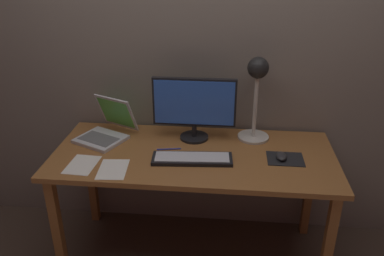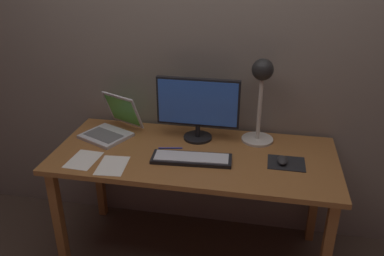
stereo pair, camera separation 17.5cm
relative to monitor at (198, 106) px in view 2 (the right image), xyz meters
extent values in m
plane|color=#47382D|center=(0.01, -0.19, -0.96)|extent=(4.80, 4.80, 0.00)
cube|color=gray|center=(0.01, 0.21, 0.34)|extent=(4.80, 0.06, 2.60)
cube|color=#935B2D|center=(0.01, -0.19, -0.23)|extent=(1.60, 0.70, 0.03)
cube|color=#935B2D|center=(-0.73, -0.48, -0.60)|extent=(0.05, 0.05, 0.71)
cube|color=#935B2D|center=(-0.73, 0.10, -0.60)|extent=(0.05, 0.05, 0.71)
cube|color=#935B2D|center=(0.75, 0.10, -0.60)|extent=(0.05, 0.05, 0.71)
cylinder|color=black|center=(0.00, 0.00, -0.21)|extent=(0.17, 0.17, 0.01)
cylinder|color=black|center=(0.00, 0.00, -0.16)|extent=(0.03, 0.03, 0.08)
cube|color=black|center=(0.00, 0.00, 0.02)|extent=(0.49, 0.03, 0.29)
cube|color=blue|center=(0.00, -0.02, 0.02)|extent=(0.47, 0.00, 0.27)
cube|color=black|center=(0.01, -0.27, -0.21)|extent=(0.45, 0.17, 0.02)
cube|color=silver|center=(0.01, -0.27, -0.19)|extent=(0.41, 0.14, 0.01)
cube|color=silver|center=(-0.56, -0.09, -0.21)|extent=(0.34, 0.32, 0.02)
cube|color=slate|center=(-0.57, -0.10, -0.19)|extent=(0.26, 0.21, 0.00)
cube|color=silver|center=(-0.49, 0.06, -0.09)|extent=(0.28, 0.20, 0.22)
cube|color=#59C64C|center=(-0.49, 0.06, -0.09)|extent=(0.25, 0.17, 0.19)
cylinder|color=beige|center=(0.36, 0.04, -0.21)|extent=(0.19, 0.19, 0.01)
cylinder|color=silver|center=(0.36, 0.04, 0.00)|extent=(0.02, 0.02, 0.40)
sphere|color=black|center=(0.36, 0.04, 0.23)|extent=(0.12, 0.12, 0.12)
sphere|color=#FFEAB2|center=(0.36, 0.03, 0.20)|extent=(0.04, 0.04, 0.04)
cube|color=black|center=(0.53, -0.21, -0.21)|extent=(0.20, 0.16, 0.00)
ellipsoid|color=#28282B|center=(0.50, -0.21, -0.20)|extent=(0.06, 0.10, 0.03)
cube|color=white|center=(-0.57, -0.38, -0.21)|extent=(0.16, 0.22, 0.00)
cube|color=white|center=(-0.39, -0.41, -0.21)|extent=(0.17, 0.22, 0.00)
cylinder|color=#2633A5|center=(-0.13, -0.16, -0.21)|extent=(0.14, 0.03, 0.01)
camera|label=1|loc=(0.20, -2.17, 0.87)|focal=37.20mm
camera|label=2|loc=(0.38, -2.15, 0.87)|focal=37.20mm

